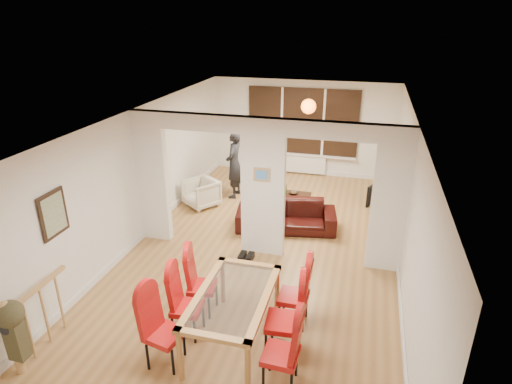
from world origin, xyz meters
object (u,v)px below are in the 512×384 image
at_px(dining_chair_rc, 294,292).
at_px(bottle, 285,189).
at_px(dining_chair_la, 164,329).
at_px(dining_chair_rb, 284,317).
at_px(television, 372,191).
at_px(dining_chair_lc, 202,283).
at_px(armchair, 201,193).
at_px(person, 234,164).
at_px(coffee_table, 287,199).
at_px(dining_chair_ra, 281,350).
at_px(bowl, 293,193).
at_px(sofa, 286,215).
at_px(dining_table, 233,318).
at_px(dining_chair_lb, 187,303).

height_order(dining_chair_rc, bottle, dining_chair_rc).
distance_m(dining_chair_la, dining_chair_rb, 1.54).
relative_size(dining_chair_rc, television, 1.19).
relative_size(dining_chair_lc, armchair, 1.43).
height_order(person, television, person).
bearing_deg(armchair, coffee_table, 53.62).
xyz_separation_m(dining_chair_ra, bowl, (-0.81, 5.37, -0.25)).
xyz_separation_m(dining_chair_rc, bottle, (-0.94, 4.07, -0.13)).
bearing_deg(bowl, sofa, -86.57).
bearing_deg(dining_chair_ra, dining_chair_rc, 94.99).
bearing_deg(dining_chair_ra, dining_chair_lc, 145.72).
height_order(dining_chair_ra, coffee_table, dining_chair_ra).
relative_size(television, bowl, 3.93).
xyz_separation_m(dining_table, dining_chair_la, (-0.73, -0.58, 0.14)).
height_order(dining_table, person, person).
relative_size(sofa, coffee_table, 1.91).
distance_m(coffee_table, bowl, 0.21).
bearing_deg(armchair, bottle, 51.28).
xyz_separation_m(dining_chair_lb, dining_chair_rc, (1.39, 0.61, 0.02)).
relative_size(person, coffee_table, 1.57).
relative_size(dining_chair_lc, television, 1.14).
distance_m(sofa, person, 2.15).
relative_size(dining_chair_lb, dining_chair_rb, 0.88).
relative_size(dining_chair_rb, television, 1.30).
bearing_deg(dining_chair_rc, person, 118.10).
xyz_separation_m(sofa, bowl, (-0.08, 1.31, -0.02)).
bearing_deg(television, sofa, 162.91).
distance_m(dining_chair_rc, bowl, 4.29).
bearing_deg(dining_table, dining_chair_rc, 40.72).
xyz_separation_m(dining_chair_lb, dining_chair_rb, (1.37, -0.01, 0.07)).
relative_size(dining_chair_lc, coffee_table, 0.94).
distance_m(dining_chair_rc, television, 4.97).
bearing_deg(person, bottle, 80.69).
height_order(dining_chair_lb, sofa, dining_chair_lb).
relative_size(dining_chair_lc, person, 0.60).
bearing_deg(dining_table, armchair, 116.99).
relative_size(dining_table, dining_chair_lb, 1.67).
height_order(dining_chair_lb, coffee_table, dining_chair_lb).
height_order(armchair, television, armchair).
xyz_separation_m(dining_chair_rb, armchair, (-2.80, 4.15, -0.26)).
bearing_deg(bottle, dining_chair_lb, -95.61).
bearing_deg(sofa, person, 129.18).
relative_size(dining_chair_la, dining_chair_rc, 1.01).
bearing_deg(armchair, dining_chair_rb, -20.54).
height_order(dining_chair_lb, bottle, dining_chair_lb).
bearing_deg(dining_chair_lc, dining_table, -48.90).
distance_m(dining_table, armchair, 4.65).
bearing_deg(dining_chair_la, dining_table, 50.53).
bearing_deg(dining_chair_rb, dining_chair_rc, 83.54).
height_order(dining_chair_lc, sofa, dining_chair_lc).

